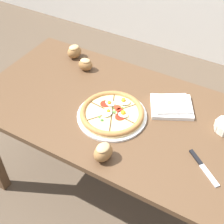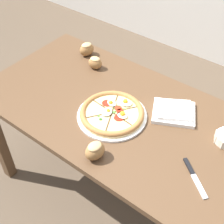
% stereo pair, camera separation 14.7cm
% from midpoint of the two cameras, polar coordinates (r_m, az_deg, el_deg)
% --- Properties ---
extents(ground_plane, '(12.00, 12.00, 0.00)m').
position_cam_midpoint_polar(ground_plane, '(2.09, 3.68, -14.77)').
color(ground_plane, brown).
extents(dining_table, '(1.49, 0.76, 0.73)m').
position_cam_midpoint_polar(dining_table, '(1.59, 4.70, -2.76)').
color(dining_table, '#513823').
rests_on(dining_table, ground_plane).
extents(pizza, '(0.33, 0.33, 0.05)m').
position_cam_midpoint_polar(pizza, '(1.48, 2.87, -0.40)').
color(pizza, white).
rests_on(pizza, dining_table).
extents(napkin_folded, '(0.25, 0.24, 0.04)m').
position_cam_midpoint_polar(napkin_folded, '(1.54, 13.95, -0.07)').
color(napkin_folded, white).
rests_on(napkin_folded, dining_table).
extents(bread_piece_near, '(0.09, 0.10, 0.08)m').
position_cam_midpoint_polar(bread_piece_near, '(1.30, 0.12, -7.24)').
color(bread_piece_near, olive).
rests_on(bread_piece_near, dining_table).
extents(bread_piece_mid, '(0.09, 0.10, 0.08)m').
position_cam_midpoint_polar(bread_piece_mid, '(1.88, -2.37, 11.35)').
color(bread_piece_mid, olive).
rests_on(bread_piece_mid, dining_table).
extents(bread_piece_far, '(0.09, 0.08, 0.07)m').
position_cam_midpoint_polar(bread_piece_far, '(1.77, -0.70, 8.93)').
color(bread_piece_far, olive).
rests_on(bread_piece_far, dining_table).
extents(knife_main, '(0.16, 0.13, 0.01)m').
position_cam_midpoint_polar(knife_main, '(1.33, 18.01, -11.43)').
color(knife_main, silver).
rests_on(knife_main, dining_table).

